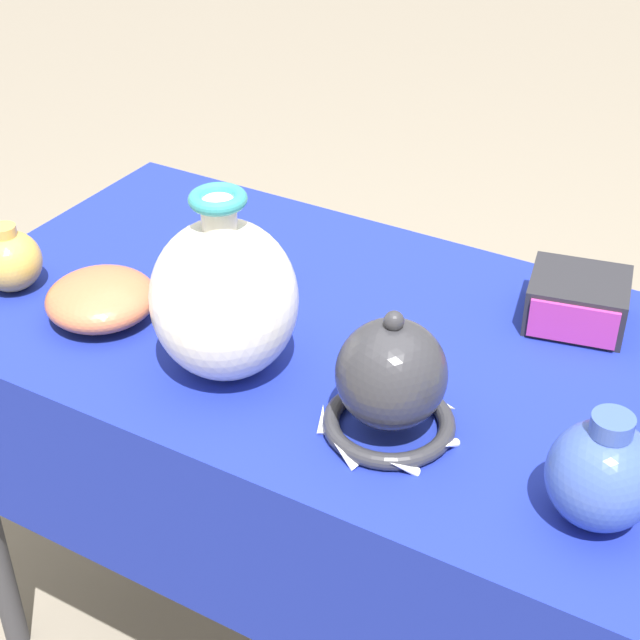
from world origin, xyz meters
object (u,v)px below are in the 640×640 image
(vase_tall_bulbous, at_px, (224,298))
(mosaic_tile_box, at_px, (577,301))
(jar_round_cobalt, at_px, (602,474))
(jar_round_ochre, at_px, (10,260))
(bowl_shallow_terracotta, at_px, (101,299))
(vase_dome_bell, at_px, (391,383))
(pot_squat_rose, at_px, (238,276))

(vase_tall_bulbous, bearing_deg, mosaic_tile_box, 42.84)
(mosaic_tile_box, distance_m, jar_round_cobalt, 0.41)
(jar_round_ochre, bearing_deg, vase_tall_bulbous, -1.23)
(jar_round_cobalt, bearing_deg, vase_tall_bulbous, 176.89)
(jar_round_cobalt, bearing_deg, bowl_shallow_terracotta, 177.00)
(vase_dome_bell, distance_m, bowl_shallow_terracotta, 0.49)
(pot_squat_rose, xyz_separation_m, jar_round_ochre, (-0.31, -0.16, 0.02))
(mosaic_tile_box, distance_m, jar_round_ochre, 0.87)
(vase_dome_bell, distance_m, pot_squat_rose, 0.40)
(mosaic_tile_box, xyz_separation_m, pot_squat_rose, (-0.48, -0.18, -0.01))
(vase_dome_bell, distance_m, jar_round_cobalt, 0.27)
(mosaic_tile_box, xyz_separation_m, jar_round_cobalt, (0.14, -0.38, 0.03))
(jar_round_cobalt, distance_m, bowl_shallow_terracotta, 0.76)
(pot_squat_rose, bearing_deg, mosaic_tile_box, 20.64)
(mosaic_tile_box, relative_size, jar_round_cobalt, 1.12)
(vase_dome_bell, xyz_separation_m, jar_round_ochre, (-0.67, 0.02, -0.02))
(mosaic_tile_box, relative_size, pot_squat_rose, 1.29)
(vase_dome_bell, bearing_deg, pot_squat_rose, 152.92)
(vase_tall_bulbous, distance_m, bowl_shallow_terracotta, 0.25)
(vase_dome_bell, relative_size, mosaic_tile_box, 1.13)
(pot_squat_rose, relative_size, jar_round_cobalt, 0.87)
(jar_round_ochre, bearing_deg, pot_squat_rose, 27.53)
(vase_tall_bulbous, relative_size, jar_round_ochre, 2.48)
(vase_dome_bell, xyz_separation_m, pot_squat_rose, (-0.35, 0.18, -0.04))
(vase_tall_bulbous, height_order, jar_round_ochre, vase_tall_bulbous)
(mosaic_tile_box, bearing_deg, bowl_shallow_terracotta, -162.95)
(pot_squat_rose, distance_m, bowl_shallow_terracotta, 0.21)
(vase_dome_bell, distance_m, mosaic_tile_box, 0.38)
(jar_round_cobalt, xyz_separation_m, jar_round_ochre, (-0.94, 0.04, -0.02))
(jar_round_cobalt, bearing_deg, jar_round_ochre, 177.71)
(vase_tall_bulbous, xyz_separation_m, bowl_shallow_terracotta, (-0.23, 0.01, -0.08))
(vase_tall_bulbous, xyz_separation_m, mosaic_tile_box, (0.38, 0.35, -0.08))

